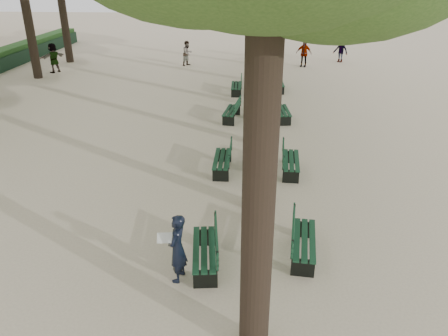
{
  "coord_description": "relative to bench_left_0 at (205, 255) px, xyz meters",
  "views": [
    {
      "loc": [
        1.4,
        -7.86,
        6.23
      ],
      "look_at": [
        0.6,
        3.0,
        1.2
      ],
      "focal_mm": 35.0,
      "sensor_mm": 36.0,
      "label": 1
    }
  ],
  "objects": [
    {
      "name": "bench_right_3",
      "position": [
        2.27,
        15.72,
        0.0
      ],
      "size": [
        0.67,
        1.83,
        0.92
      ],
      "color": "black",
      "rests_on": "ground"
    },
    {
      "name": "ground",
      "position": [
        -0.37,
        -0.25,
        -0.27
      ],
      "size": [
        120.0,
        120.0,
        0.0
      ],
      "primitive_type": "plane",
      "color": "beige",
      "rests_on": "ground"
    },
    {
      "name": "pedestrian_b",
      "position": [
        7.0,
        24.12,
        0.59
      ],
      "size": [
        1.09,
        0.97,
        1.73
      ],
      "primitive_type": "imported",
      "rotation": [
        0.0,
        0.0,
        5.6
      ],
      "color": "#262628",
      "rests_on": "ground"
    },
    {
      "name": "bench_left_1",
      "position": [
        0.0,
        5.1,
        0.0
      ],
      "size": [
        0.58,
        1.8,
        0.92
      ],
      "color": "black",
      "rests_on": "ground"
    },
    {
      "name": "bench_left_2",
      "position": [
        -0.0,
        10.48,
        0.0
      ],
      "size": [
        0.79,
        1.86,
        0.92
      ],
      "color": "black",
      "rests_on": "ground"
    },
    {
      "name": "man_with_map",
      "position": [
        -0.52,
        -0.52,
        0.53
      ],
      "size": [
        0.65,
        0.69,
        1.59
      ],
      "color": "black",
      "rests_on": "ground"
    },
    {
      "name": "bench_right_2",
      "position": [
        2.27,
        10.65,
        0.0
      ],
      "size": [
        0.75,
        1.85,
        0.92
      ],
      "color": "black",
      "rests_on": "ground"
    },
    {
      "name": "pedestrian_e",
      "position": [
        -11.96,
        19.34,
        0.65
      ],
      "size": [
        1.24,
        1.65,
        1.85
      ],
      "primitive_type": "imported",
      "rotation": [
        0.0,
        0.0,
        4.14
      ],
      "color": "#262628",
      "rests_on": "ground"
    },
    {
      "name": "bench_left_0",
      "position": [
        0.0,
        0.0,
        0.0
      ],
      "size": [
        0.78,
        1.86,
        0.92
      ],
      "color": "black",
      "rests_on": "ground"
    },
    {
      "name": "pedestrian_c",
      "position": [
        4.23,
        22.33,
        0.62
      ],
      "size": [
        1.11,
        0.68,
        1.79
      ],
      "primitive_type": "imported",
      "rotation": [
        0.0,
        0.0,
        5.95
      ],
      "color": "#262628",
      "rests_on": "ground"
    },
    {
      "name": "bench_left_3",
      "position": [
        0.0,
        14.99,
        0.0
      ],
      "size": [
        0.62,
        1.82,
        0.92
      ],
      "color": "black",
      "rests_on": "ground"
    },
    {
      "name": "bench_right_1",
      "position": [
        2.27,
        5.15,
        0.0
      ],
      "size": [
        0.66,
        1.83,
        0.92
      ],
      "color": "black",
      "rests_on": "ground"
    },
    {
      "name": "bench_right_0",
      "position": [
        2.27,
        0.54,
        0.0
      ],
      "size": [
        0.74,
        1.85,
        0.92
      ],
      "color": "black",
      "rests_on": "ground"
    },
    {
      "name": "pedestrian_d",
      "position": [
        1.14,
        25.52,
        0.61
      ],
      "size": [
        0.93,
        0.59,
        1.77
      ],
      "primitive_type": "imported",
      "rotation": [
        0.0,
        0.0,
        5.98
      ],
      "color": "#262628",
      "rests_on": "ground"
    },
    {
      "name": "pedestrian_a",
      "position": [
        -3.71,
        22.12,
        0.56
      ],
      "size": [
        0.74,
        0.84,
        1.66
      ],
      "primitive_type": "imported",
      "rotation": [
        0.0,
        0.0,
        0.94
      ],
      "color": "#262628",
      "rests_on": "ground"
    }
  ]
}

